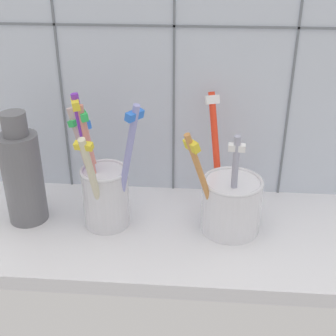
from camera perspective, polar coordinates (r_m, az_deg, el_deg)
counter_slab at (r=61.81cm, az=-0.06°, el=-8.40°), size 64.00×22.00×2.00cm
tile_wall_back at (r=63.81cm, az=0.83°, el=14.12°), size 64.00×2.20×45.00cm
toothbrush_cup_left at (r=60.11cm, az=-8.12°, el=-2.55°), size 10.51×9.85×18.44cm
toothbrush_cup_right at (r=59.67cm, az=7.82°, el=-4.14°), size 10.31×13.48×16.44cm
ceramic_vase at (r=62.85cm, az=-17.81°, el=-0.76°), size 5.22×5.22×15.52cm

